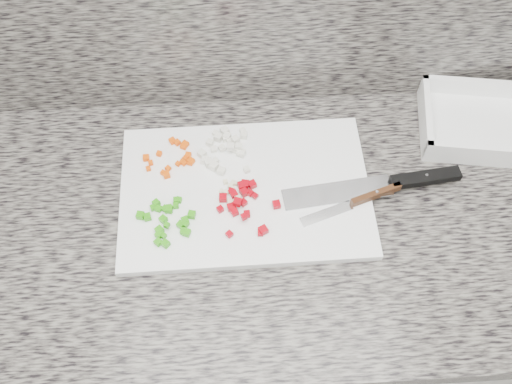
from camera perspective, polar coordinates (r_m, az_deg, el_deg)
cabinet at (r=1.52m, az=1.21°, el=-11.08°), size 3.92×0.62×0.86m
countertop at (r=1.11m, az=1.63°, el=-2.89°), size 3.96×0.64×0.04m
cutting_board at (r=1.11m, az=-1.10°, el=0.07°), size 0.48×0.32×0.02m
carrot_pile at (r=1.15m, az=-8.18°, el=3.44°), size 0.10×0.10×0.01m
onion_pile at (r=1.14m, az=-3.36°, el=4.18°), size 0.10×0.12×0.02m
green_pepper_pile at (r=1.07m, az=-8.78°, el=-2.76°), size 0.11×0.11×0.02m
red_pepper_pile at (r=1.08m, az=-1.31°, el=-0.93°), size 0.12×0.12×0.02m
garlic_pile at (r=1.09m, az=-2.49°, el=0.08°), size 0.04×0.06×0.01m
chef_knife at (r=1.13m, az=13.76°, el=0.90°), size 0.35×0.08×0.02m
paring_knife at (r=1.10m, az=10.71°, el=-0.71°), size 0.20×0.08×0.02m
tray at (r=1.28m, az=21.87°, el=6.30°), size 0.29×0.23×0.05m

